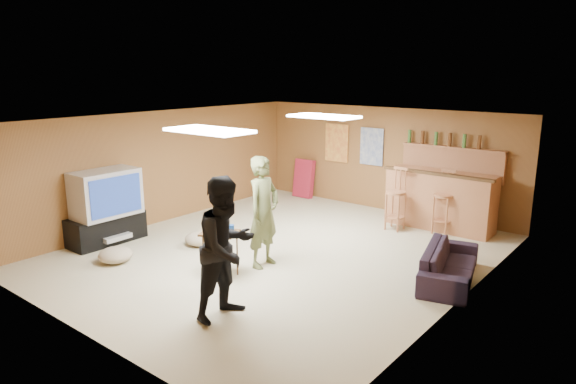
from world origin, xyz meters
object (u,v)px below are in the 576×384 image
Objects in this scene: sofa at (449,264)px; person_olive at (264,212)px; tv_body at (106,193)px; tray_table at (220,253)px; bar_counter at (440,200)px; person_black at (227,248)px.

person_olive is at bearing 101.50° from sofa.
tv_body is 2.63m from tray_table.
person_olive reaches higher than sofa.
tv_body is 6.09m from bar_counter.
bar_counter is (4.15, 4.45, -0.35)m from tv_body.
sofa is at bearing -67.68° from person_olive.
person_olive reaches higher than tv_body.
person_black is at bearing -39.96° from tray_table.
sofa is 2.54× the size of tray_table.
tray_table is at bearing -110.63° from bar_counter.
bar_counter is 1.13× the size of person_black.
tray_table is (-2.72, -1.91, 0.09)m from sofa.
person_olive is (2.81, 0.91, -0.04)m from tv_body.
tv_body is at bearing -175.09° from tray_table.
person_olive is 0.97× the size of person_black.
sofa is at bearing 22.00° from tv_body.
person_olive reaches higher than tray_table.
person_black is at bearing -96.59° from bar_counter.
person_black reaches higher than person_olive.
bar_counter is at bearing -5.35° from person_black.
bar_counter is at bearing 11.19° from sofa.
tray_table is (-1.59, -4.23, -0.22)m from bar_counter.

